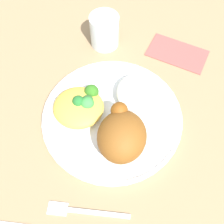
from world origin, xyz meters
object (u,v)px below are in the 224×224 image
object	(u,v)px
rice_pile	(137,92)
fork	(83,211)
napkin	(177,53)
water_glass	(104,31)
mac_cheese_with_broccoli	(80,105)
plate	(112,116)
roasted_chicken	(122,135)

from	to	relation	value
rice_pile	fork	distance (m)	0.25
napkin	water_glass	bearing A→B (deg)	90.74
mac_cheese_with_broccoli	napkin	size ratio (longest dim) A/B	0.73
plate	napkin	world-z (taller)	plate
mac_cheese_with_broccoli	napkin	distance (m)	0.28
fork	plate	bearing A→B (deg)	-3.41
rice_pile	fork	world-z (taller)	rice_pile
plate	mac_cheese_with_broccoli	distance (m)	0.07
rice_pile	napkin	distance (m)	0.17
roasted_chicken	mac_cheese_with_broccoli	distance (m)	0.11
roasted_chicken	water_glass	world-z (taller)	roasted_chicken
plate	water_glass	size ratio (longest dim) A/B	3.63
plate	napkin	xyz separation A→B (m)	(0.20, -0.12, -0.01)
fork	water_glass	xyz separation A→B (m)	(0.39, 0.05, 0.04)
plate	water_glass	xyz separation A→B (m)	(0.20, 0.06, 0.03)
water_glass	napkin	bearing A→B (deg)	-89.26
water_glass	mac_cheese_with_broccoli	bearing A→B (deg)	179.12
fork	mac_cheese_with_broccoli	bearing A→B (deg)	15.69
mac_cheese_with_broccoli	rice_pile	bearing A→B (deg)	-62.77
fork	napkin	size ratio (longest dim) A/B	1.04
mac_cheese_with_broccoli	fork	size ratio (longest dim) A/B	0.70
roasted_chicken	napkin	size ratio (longest dim) A/B	0.79
mac_cheese_with_broccoli	water_glass	size ratio (longest dim) A/B	1.29
roasted_chicken	plate	bearing A→B (deg)	27.27
roasted_chicken	napkin	world-z (taller)	roasted_chicken
rice_pile	mac_cheese_with_broccoli	xyz separation A→B (m)	(-0.05, 0.10, -0.00)
water_glass	plate	bearing A→B (deg)	-163.51
mac_cheese_with_broccoli	napkin	xyz separation A→B (m)	(0.21, -0.18, -0.03)
roasted_chicken	water_glass	distance (m)	0.27
plate	fork	xyz separation A→B (m)	(-0.19, 0.01, -0.01)
water_glass	rice_pile	bearing A→B (deg)	-146.14
plate	mac_cheese_with_broccoli	size ratio (longest dim) A/B	2.82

